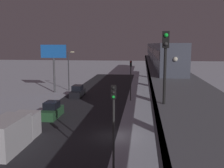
% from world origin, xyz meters
% --- Properties ---
extents(ground_plane, '(240.00, 240.00, 0.00)m').
position_xyz_m(ground_plane, '(0.00, 0.00, 0.00)').
color(ground_plane, silver).
extents(avenue_asphalt, '(11.00, 107.66, 0.01)m').
position_xyz_m(avenue_asphalt, '(5.29, 0.00, 0.00)').
color(avenue_asphalt, '#28282D').
rests_on(avenue_asphalt, ground_plane).
extents(elevated_railway, '(5.00, 107.66, 5.75)m').
position_xyz_m(elevated_railway, '(-5.68, -0.00, 4.98)').
color(elevated_railway, slate).
rests_on(elevated_railway, ground_plane).
extents(subway_train, '(2.94, 74.07, 3.40)m').
position_xyz_m(subway_train, '(-5.77, -37.60, 7.53)').
color(subway_train, '#4C5160').
rests_on(subway_train, elevated_railway).
extents(rail_signal, '(0.36, 0.41, 4.00)m').
position_xyz_m(rail_signal, '(-3.89, 10.68, 8.48)').
color(rail_signal, black).
rests_on(rail_signal, elevated_railway).
extents(sedan_black, '(1.91, 4.79, 1.97)m').
position_xyz_m(sedan_black, '(8.49, -19.37, 0.79)').
color(sedan_black, black).
rests_on(sedan_black, ground_plane).
extents(sedan_green, '(1.80, 4.43, 1.97)m').
position_xyz_m(sedan_green, '(8.49, -5.99, 0.80)').
color(sedan_green, '#2D6038').
rests_on(sedan_green, ground_plane).
extents(box_truck, '(2.40, 7.40, 2.80)m').
position_xyz_m(box_truck, '(8.69, 3.86, 1.35)').
color(box_truck, silver).
rests_on(box_truck, ground_plane).
extents(traffic_light_near, '(0.32, 0.44, 6.40)m').
position_xyz_m(traffic_light_near, '(-0.81, 8.33, 4.20)').
color(traffic_light_near, '#2D2D2D').
rests_on(traffic_light_near, ground_plane).
extents(traffic_light_mid, '(0.32, 0.44, 6.40)m').
position_xyz_m(traffic_light_mid, '(-0.81, -17.09, 4.20)').
color(traffic_light_mid, '#2D2D2D').
rests_on(traffic_light_mid, ground_plane).
extents(commercial_billboard, '(4.80, 0.36, 8.90)m').
position_xyz_m(commercial_billboard, '(13.73, -22.75, 6.83)').
color(commercial_billboard, '#4C4C51').
rests_on(commercial_billboard, ground_plane).
extents(street_lamp_far, '(1.35, 0.44, 7.65)m').
position_xyz_m(street_lamp_far, '(11.37, -25.00, 4.81)').
color(street_lamp_far, '#38383D').
rests_on(street_lamp_far, ground_plane).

